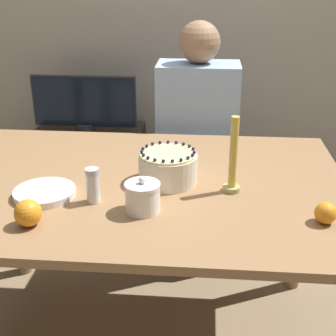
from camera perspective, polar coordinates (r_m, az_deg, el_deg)
The scene contains 12 objects.
wall_behind at distance 2.95m, azimuth 0.28°, elevation 19.73°, with size 8.00×0.05×2.60m.
dining_table at distance 1.75m, azimuth -3.45°, elevation -4.66°, with size 1.51×1.04×0.77m.
cake at distance 1.68m, azimuth -0.00°, elevation 0.13°, with size 0.21×0.21×0.12m.
sugar_bowl at distance 1.48m, azimuth -3.11°, elevation -3.55°, with size 0.11×0.11×0.12m.
sugar_shaker at distance 1.55m, azimuth -9.15°, elevation -2.09°, with size 0.05×0.05×0.12m.
plate_stack at distance 1.64m, azimuth -14.81°, elevation -2.94°, with size 0.21×0.21×0.02m.
candle at distance 1.60m, azimuth 7.93°, elevation 0.74°, with size 0.06×0.06×0.27m.
orange_fruit_0 at distance 1.49m, azimuth 18.66°, elevation -5.21°, with size 0.07×0.07×0.07m.
orange_fruit_1 at distance 1.46m, azimuth -16.71°, elevation -5.28°, with size 0.08×0.08×0.08m.
person_man_blue_shirt at distance 2.44m, azimuth 3.46°, elevation 0.71°, with size 0.40×0.34×1.26m.
side_cabinet at distance 2.99m, azimuth -9.59°, elevation -0.79°, with size 0.66×0.50×0.56m.
tv_monitor at distance 2.83m, azimuth -10.20°, elevation 7.81°, with size 0.62×0.10×0.34m.
Camera 1 is at (0.24, -1.53, 1.49)m, focal length 50.00 mm.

